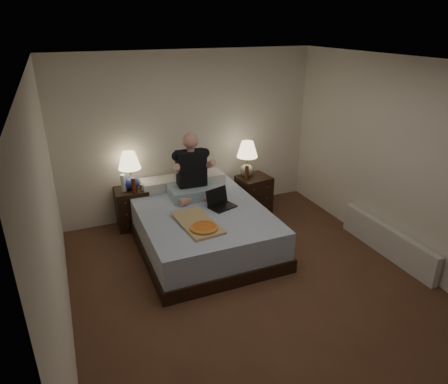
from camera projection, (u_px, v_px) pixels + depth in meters
name	position (u px, v px, depth m)	size (l,w,h in m)	color
floor	(254.00, 287.00, 4.67)	(4.00, 4.50, 0.00)	brown
ceiling	(262.00, 64.00, 3.68)	(4.00, 4.50, 0.00)	white
wall_back	(190.00, 136.00, 6.08)	(4.00, 2.50, 0.00)	white
wall_front	(438.00, 330.00, 2.27)	(4.00, 2.50, 0.00)	white
wall_left	(52.00, 223.00, 3.46)	(4.50, 2.50, 0.00)	white
wall_right	(403.00, 164.00, 4.88)	(4.50, 2.50, 0.00)	white
bed	(201.00, 226.00, 5.46)	(1.63, 2.17, 0.54)	#5572AB
nightstand_left	(132.00, 208.00, 5.93)	(0.46, 0.42, 0.60)	black
nightstand_right	(254.00, 195.00, 6.36)	(0.47, 0.43, 0.61)	black
lamp_left	(130.00, 171.00, 5.71)	(0.32, 0.32, 0.56)	navy
lamp_right	(247.00, 159.00, 6.16)	(0.32, 0.32, 0.56)	gray
water_bottle	(123.00, 183.00, 5.70)	(0.07, 0.07, 0.25)	silver
soda_can	(143.00, 187.00, 5.75)	(0.07, 0.07, 0.10)	beige
beer_bottle_left	(134.00, 185.00, 5.64)	(0.06, 0.06, 0.23)	#541C0C
beer_bottle_right	(247.00, 173.00, 6.09)	(0.06, 0.06, 0.23)	#5B2C0D
person	(192.00, 166.00, 5.52)	(0.66, 0.52, 0.93)	black
laptop	(222.00, 199.00, 5.34)	(0.34, 0.28, 0.24)	black
pizza_box	(204.00, 228.00, 4.76)	(0.40, 0.76, 0.08)	tan
radiator	(387.00, 241.00, 5.24)	(0.10, 1.60, 0.40)	silver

